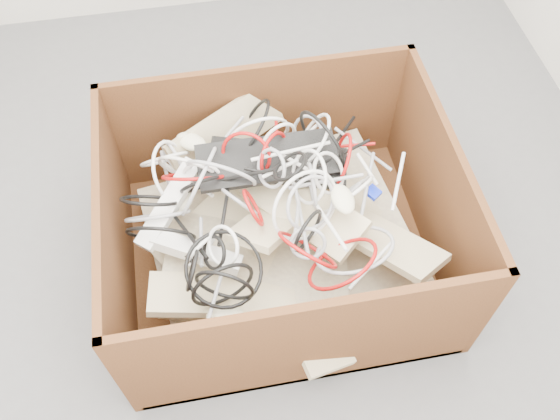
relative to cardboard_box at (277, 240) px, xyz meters
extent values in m
plane|color=#525255|center=(-0.07, 0.07, -0.14)|extent=(3.00, 3.00, 0.00)
cube|color=#3A1F0E|center=(0.01, 0.00, -0.13)|extent=(1.11, 0.93, 0.03)
cube|color=#3A1F0E|center=(0.01, 0.45, 0.13)|extent=(1.11, 0.03, 0.55)
cube|color=#3A1F0E|center=(0.01, -0.45, 0.13)|extent=(1.11, 0.02, 0.55)
cube|color=#3A1F0E|center=(0.56, 0.00, 0.13)|extent=(0.02, 0.88, 0.55)
cube|color=#3A1F0E|center=(-0.53, 0.00, 0.13)|extent=(0.03, 0.88, 0.55)
cube|color=#C4B991|center=(0.01, 0.02, -0.06)|extent=(0.98, 0.84, 0.18)
cube|color=#C4B991|center=(-0.08, -0.05, 0.02)|extent=(0.70, 0.63, 0.19)
cube|color=tan|center=(-0.20, 0.08, 0.06)|extent=(0.47, 0.36, 0.20)
cube|color=tan|center=(0.26, 0.11, 0.03)|extent=(0.38, 0.47, 0.14)
cube|color=tan|center=(0.03, -0.27, 0.03)|extent=(0.26, 0.49, 0.10)
cube|color=tan|center=(-0.21, -0.22, 0.09)|extent=(0.47, 0.22, 0.13)
cube|color=tan|center=(0.31, -0.12, 0.13)|extent=(0.39, 0.46, 0.17)
cube|color=tan|center=(-0.12, 0.35, 0.21)|extent=(0.45, 0.32, 0.18)
cube|color=tan|center=(0.03, 0.02, 0.14)|extent=(0.42, 0.42, 0.24)
cube|color=tan|center=(0.08, 0.00, 0.19)|extent=(0.40, 0.47, 0.12)
cube|color=black|center=(0.03, 0.15, 0.24)|extent=(0.49, 0.28, 0.05)
cube|color=black|center=(0.00, 0.14, 0.28)|extent=(0.46, 0.17, 0.08)
ellipsoid|color=beige|center=(-0.31, 0.09, 0.18)|extent=(0.13, 0.13, 0.04)
ellipsoid|color=beige|center=(0.22, 0.17, 0.21)|extent=(0.12, 0.13, 0.04)
ellipsoid|color=beige|center=(-0.21, -0.32, 0.15)|extent=(0.12, 0.08, 0.04)
ellipsoid|color=beige|center=(0.19, -0.08, 0.32)|extent=(0.08, 0.12, 0.04)
ellipsoid|color=beige|center=(-0.24, 0.28, 0.26)|extent=(0.13, 0.13, 0.04)
cube|color=silver|center=(-0.34, 0.06, 0.23)|extent=(0.24, 0.29, 0.13)
cube|color=silver|center=(-0.28, -0.10, 0.17)|extent=(0.29, 0.18, 0.10)
cube|color=#0D24D0|center=(0.32, 0.00, 0.20)|extent=(0.06, 0.06, 0.03)
torus|color=black|center=(-0.20, -0.21, 0.23)|extent=(0.32, 0.30, 0.15)
torus|color=#9D0B0B|center=(0.02, 0.15, 0.29)|extent=(0.12, 0.18, 0.20)
torus|color=#9D0B0B|center=(0.24, 0.11, 0.27)|extent=(0.09, 0.25, 0.24)
torus|color=silver|center=(0.23, -0.02, 0.24)|extent=(0.26, 0.17, 0.24)
torus|color=black|center=(-0.04, 0.29, 0.26)|extent=(0.22, 0.26, 0.23)
torus|color=silver|center=(0.08, -0.08, 0.31)|extent=(0.31, 0.18, 0.29)
torus|color=silver|center=(-0.26, 0.17, 0.24)|extent=(0.27, 0.18, 0.30)
torus|color=#97979C|center=(0.06, -0.20, 0.28)|extent=(0.16, 0.09, 0.14)
torus|color=silver|center=(-0.34, 0.26, 0.22)|extent=(0.24, 0.16, 0.20)
torus|color=#97979C|center=(0.09, -0.09, 0.32)|extent=(0.23, 0.16, 0.20)
torus|color=#97979C|center=(0.11, 0.00, 0.29)|extent=(0.03, 0.22, 0.22)
torus|color=#97979C|center=(0.20, -0.22, 0.24)|extent=(0.34, 0.30, 0.19)
torus|color=black|center=(0.07, -0.16, 0.29)|extent=(0.14, 0.15, 0.20)
torus|color=black|center=(-0.21, -0.26, 0.22)|extent=(0.24, 0.08, 0.24)
torus|color=silver|center=(-0.02, 0.26, 0.26)|extent=(0.29, 0.09, 0.28)
torus|color=silver|center=(0.05, 0.22, 0.28)|extent=(0.19, 0.10, 0.21)
torus|color=black|center=(-0.22, -0.16, 0.25)|extent=(0.11, 0.14, 0.11)
torus|color=black|center=(-0.40, 0.07, 0.24)|extent=(0.26, 0.18, 0.20)
torus|color=#97979C|center=(-0.31, 0.26, 0.22)|extent=(0.10, 0.17, 0.19)
torus|color=black|center=(-0.38, -0.02, 0.18)|extent=(0.29, 0.12, 0.29)
torus|color=#9D0B0B|center=(0.15, -0.27, 0.26)|extent=(0.30, 0.25, 0.21)
torus|color=black|center=(-0.23, 0.08, 0.27)|extent=(0.19, 0.12, 0.16)
torus|color=silver|center=(0.16, 0.19, 0.28)|extent=(0.17, 0.22, 0.17)
torus|color=#9D0B0B|center=(-0.07, 0.14, 0.31)|extent=(0.22, 0.10, 0.23)
torus|color=silver|center=(0.17, 0.03, 0.30)|extent=(0.14, 0.16, 0.16)
torus|color=#97979C|center=(-0.23, 0.09, 0.28)|extent=(0.17, 0.32, 0.31)
torus|color=#97979C|center=(-0.01, 0.06, 0.33)|extent=(0.12, 0.17, 0.15)
torus|color=silver|center=(-0.22, 0.12, 0.27)|extent=(0.17, 0.05, 0.17)
torus|color=#9D0B0B|center=(-0.25, 0.13, 0.26)|extent=(0.29, 0.21, 0.21)
torus|color=silver|center=(-0.32, 0.17, 0.25)|extent=(0.15, 0.29, 0.26)
torus|color=#97979C|center=(-0.38, 0.06, 0.17)|extent=(0.31, 0.20, 0.25)
torus|color=black|center=(0.05, 0.03, 0.37)|extent=(0.11, 0.14, 0.11)
torus|color=silver|center=(0.11, 0.02, 0.32)|extent=(0.13, 0.25, 0.23)
torus|color=#97979C|center=(-0.16, 0.09, 0.30)|extent=(0.29, 0.19, 0.26)
torus|color=#9D0B0B|center=(-0.08, -0.04, 0.27)|extent=(0.08, 0.18, 0.18)
torus|color=black|center=(-0.29, -0.21, 0.26)|extent=(0.08, 0.16, 0.15)
torus|color=#97979C|center=(-0.12, 0.01, 0.24)|extent=(0.15, 0.15, 0.14)
torus|color=black|center=(-0.20, -0.27, 0.24)|extent=(0.24, 0.11, 0.26)
torus|color=#9D0B0B|center=(0.06, -0.21, 0.27)|extent=(0.22, 0.20, 0.24)
torus|color=#97979C|center=(0.16, 0.26, 0.23)|extent=(0.10, 0.20, 0.20)
torus|color=black|center=(0.19, 0.19, 0.27)|extent=(0.17, 0.26, 0.29)
torus|color=silver|center=(-0.26, -0.13, 0.22)|extent=(0.13, 0.13, 0.14)
torus|color=silver|center=(-0.19, -0.16, 0.28)|extent=(0.14, 0.14, 0.12)
cylinder|color=silver|center=(0.07, 0.12, 0.33)|extent=(0.26, 0.04, 0.02)
cylinder|color=#97979C|center=(-0.15, 0.26, 0.25)|extent=(0.20, 0.23, 0.03)
cylinder|color=silver|center=(0.13, -0.17, 0.31)|extent=(0.05, 0.22, 0.08)
cylinder|color=silver|center=(0.06, 0.10, 0.31)|extent=(0.11, 0.14, 0.04)
cylinder|color=black|center=(-0.29, -0.07, 0.23)|extent=(0.11, 0.23, 0.08)
cylinder|color=#97979C|center=(-0.35, 0.25, 0.18)|extent=(0.04, 0.20, 0.07)
cylinder|color=#97979C|center=(-0.25, -0.09, 0.21)|extent=(0.03, 0.20, 0.05)
cylinder|color=silver|center=(0.24, -0.26, 0.20)|extent=(0.17, 0.12, 0.06)
cylinder|color=silver|center=(0.40, -0.01, 0.26)|extent=(0.10, 0.19, 0.06)
cylinder|color=black|center=(-0.17, -0.02, 0.26)|extent=(0.08, 0.25, 0.02)
cylinder|color=black|center=(0.00, 0.05, 0.31)|extent=(0.18, 0.08, 0.04)
cylinder|color=silver|center=(0.02, 0.06, 0.32)|extent=(0.12, 0.05, 0.04)
cylinder|color=#97979C|center=(0.31, 0.02, 0.22)|extent=(0.12, 0.26, 0.02)
cylinder|color=#97979C|center=(0.35, 0.20, 0.18)|extent=(0.18, 0.18, 0.09)
cylinder|color=silver|center=(0.31, 0.06, 0.26)|extent=(0.05, 0.12, 0.05)
cylinder|color=#9D0B0B|center=(0.28, 0.22, 0.20)|extent=(0.21, 0.07, 0.07)
cylinder|color=black|center=(-0.33, -0.09, 0.19)|extent=(0.09, 0.12, 0.05)
cylinder|color=#9D0B0B|center=(0.05, 0.28, 0.21)|extent=(0.04, 0.15, 0.04)
cylinder|color=silver|center=(0.13, 0.22, 0.27)|extent=(0.12, 0.10, 0.03)
cylinder|color=black|center=(-0.11, 0.07, 0.30)|extent=(0.25, 0.06, 0.10)
cylinder|color=black|center=(0.27, 0.25, 0.20)|extent=(0.19, 0.24, 0.08)
cylinder|color=black|center=(0.23, 0.12, 0.27)|extent=(0.24, 0.12, 0.04)
cylinder|color=#97979C|center=(0.06, -0.09, 0.26)|extent=(0.02, 0.25, 0.04)
cylinder|color=#97979C|center=(0.04, -0.13, 0.28)|extent=(0.07, 0.19, 0.04)
cylinder|color=#97979C|center=(0.16, 0.02, 0.28)|extent=(0.24, 0.04, 0.06)
cylinder|color=silver|center=(-0.28, 0.19, 0.19)|extent=(0.18, 0.23, 0.06)
cylinder|color=#97979C|center=(-0.23, -0.27, 0.19)|extent=(0.07, 0.15, 0.03)
camera|label=1|loc=(-0.19, -1.10, 1.81)|focal=38.70mm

